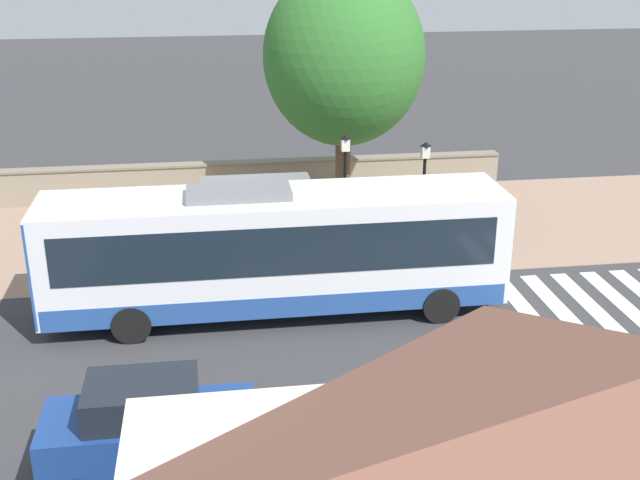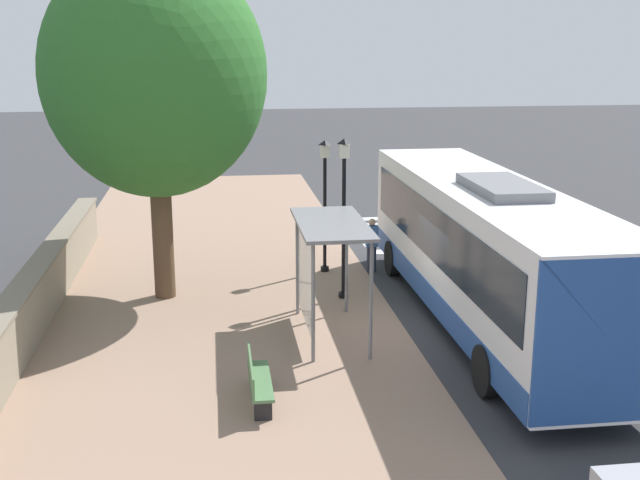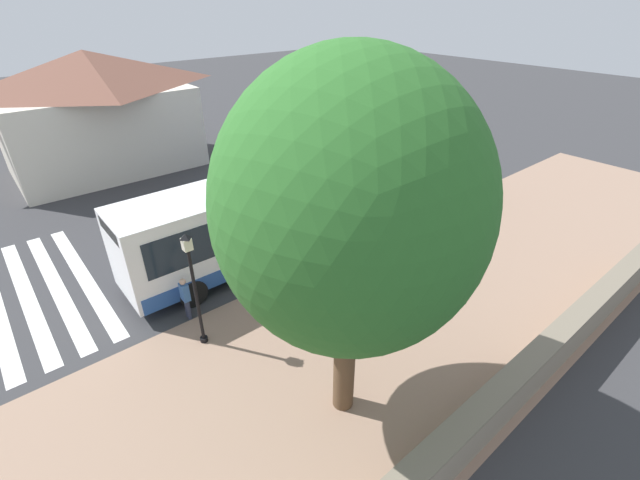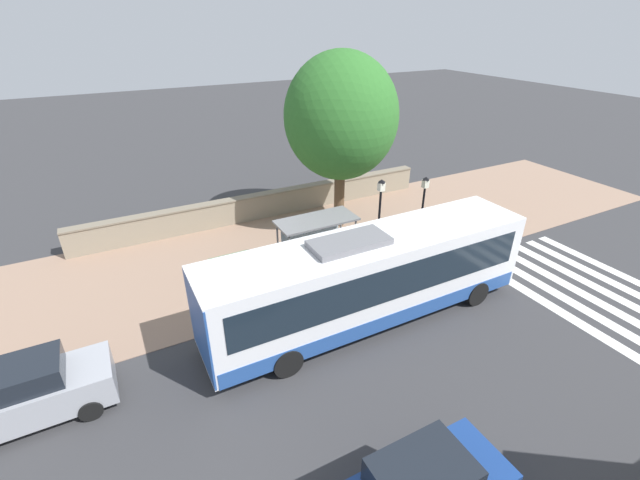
# 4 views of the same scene
# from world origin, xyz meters

# --- Properties ---
(ground_plane) EXTENTS (120.00, 120.00, 0.00)m
(ground_plane) POSITION_xyz_m (0.00, 0.00, 0.00)
(ground_plane) COLOR #353538
(ground_plane) RESTS_ON ground
(sidewalk_plaza) EXTENTS (9.00, 44.00, 0.02)m
(sidewalk_plaza) POSITION_xyz_m (-4.50, 0.00, 0.01)
(sidewalk_plaza) COLOR #937560
(sidewalk_plaza) RESTS_ON ground
(crosswalk_stripes) EXTENTS (9.00, 5.25, 0.01)m
(crosswalk_stripes) POSITION_xyz_m (5.00, 9.28, 0.00)
(crosswalk_stripes) COLOR silver
(crosswalk_stripes) RESTS_ON ground
(stone_wall) EXTENTS (0.60, 20.00, 1.40)m
(stone_wall) POSITION_xyz_m (-8.55, 0.00, 0.71)
(stone_wall) COLOR gray
(stone_wall) RESTS_ON ground
(bus) EXTENTS (2.67, 12.22, 3.59)m
(bus) POSITION_xyz_m (1.88, 0.06, 1.86)
(bus) COLOR white
(bus) RESTS_ON ground
(bus_shelter) EXTENTS (1.51, 3.36, 2.67)m
(bus_shelter) POSITION_xyz_m (-1.93, -0.17, 2.17)
(bus_shelter) COLOR slate
(bus_shelter) RESTS_ON ground
(pedestrian) EXTENTS (0.34, 0.22, 1.58)m
(pedestrian) POSITION_xyz_m (0.16, 4.81, 0.92)
(pedestrian) COLOR #2D3347
(pedestrian) RESTS_ON ground
(bench) EXTENTS (0.40, 1.83, 0.88)m
(bench) POSITION_xyz_m (-3.65, -3.48, 0.48)
(bench) COLOR #4C7247
(bench) RESTS_ON ground
(street_lamp_near) EXTENTS (0.28, 0.28, 3.85)m
(street_lamp_near) POSITION_xyz_m (-1.20, 4.94, 2.30)
(street_lamp_near) COLOR black
(street_lamp_near) RESTS_ON ground
(street_lamp_far) EXTENTS (0.28, 0.28, 4.19)m
(street_lamp_far) POSITION_xyz_m (-1.06, 2.46, 2.49)
(street_lamp_far) COLOR black
(street_lamp_far) RESTS_ON ground
(shade_tree) EXTENTS (5.55, 5.55, 8.82)m
(shade_tree) POSITION_xyz_m (-5.68, 3.18, 5.74)
(shade_tree) COLOR brown
(shade_tree) RESTS_ON ground
(parked_car_behind_bus) EXTENTS (1.83, 4.30, 1.88)m
(parked_car_behind_bus) POSITION_xyz_m (1.22, -10.70, 0.92)
(parked_car_behind_bus) COLOR #9EA0A8
(parked_car_behind_bus) RESTS_ON ground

